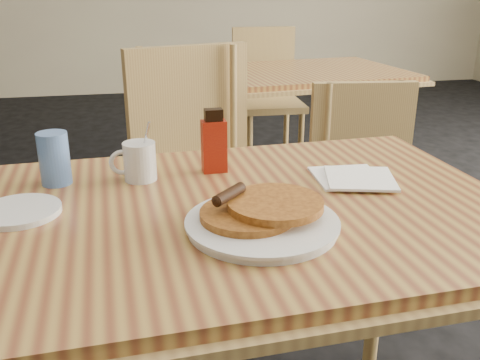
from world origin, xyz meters
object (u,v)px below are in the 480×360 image
Objects in this scene: main_table at (233,224)px; chair_neighbor_far at (266,86)px; syrup_bottle at (214,143)px; chair_neighbor_near at (349,164)px; pancake_plate at (262,218)px; chair_main_far at (194,166)px; neighbor_table at (296,79)px; coffee_mug at (139,161)px; blue_tumbler at (54,158)px.

chair_neighbor_far is (0.67, 2.34, -0.17)m from main_table.
syrup_bottle is at bearing 91.35° from main_table.
chair_neighbor_near is 1.19m from pancake_plate.
syrup_bottle is (-0.01, -0.52, 0.24)m from chair_main_far.
neighbor_table is at bearing 96.37° from chair_neighbor_near.
neighbor_table is 1.66m from coffee_mug.
neighbor_table is at bearing 70.78° from pancake_plate.
chair_main_far is 3.40× the size of pancake_plate.
chair_neighbor_far is at bearing 75.50° from pancake_plate.
pancake_plate is (-0.61, -1.74, 0.06)m from neighbor_table.
neighbor_table is 9.95× the size of blue_tumbler.
chair_neighbor_far is at bearing 70.81° from syrup_bottle.
chair_main_far is 0.61m from coffee_mug.
neighbor_table is 1.56m from syrup_bottle.
chair_neighbor_far is (0.66, 1.61, -0.05)m from chair_main_far.
coffee_mug is at bearing -119.81° from neighbor_table.
coffee_mug is at bearing -109.02° from chair_neighbor_far.
chair_main_far is at bearing 51.19° from coffee_mug.
coffee_mug is at bearing -125.66° from chair_main_far.
coffee_mug is (-0.22, 0.30, 0.03)m from pancake_plate.
chair_neighbor_far is 1.07× the size of chair_neighbor_near.
syrup_bottle reaches higher than pancake_plate.
chair_neighbor_near is (-0.03, -1.46, -0.03)m from chair_neighbor_far.
syrup_bottle reaches higher than main_table.
chair_neighbor_far is 2.32m from coffee_mug.
chair_neighbor_near is at bearing -3.95° from chair_main_far.
chair_neighbor_far is 2.39m from blue_tumbler.
syrup_bottle reaches higher than chair_neighbor_near.
chair_neighbor_far reaches higher than pancake_plate.
main_table is 1.10m from chair_neighbor_near.
chair_main_far reaches higher than main_table.
chair_neighbor_far is 2.25m from syrup_bottle.
chair_neighbor_far is 1.47m from chair_neighbor_near.
coffee_mug is 1.17× the size of blue_tumbler.
coffee_mug is at bearing 133.54° from main_table.
chair_neighbor_near is at bearing 33.77° from blue_tumbler.
main_table is 4.34× the size of pancake_plate.
main_table is at bearing -103.32° from chair_neighbor_far.
pancake_plate is (-0.63, -2.45, 0.23)m from chair_neighbor_far.
neighbor_table is at bearing -89.61° from chair_neighbor_far.
pancake_plate is at bearing -114.47° from chair_neighbor_near.
chair_neighbor_near is at bearing 58.69° from pancake_plate.
blue_tumbler is at bearing 179.79° from syrup_bottle.
neighbor_table is 0.73m from chair_neighbor_far.
chair_neighbor_near is at bearing 20.15° from coffee_mug.
main_table is 1.48× the size of chair_neighbor_near.
coffee_mug reaches higher than neighbor_table.
blue_tumbler is (-0.40, 0.32, 0.04)m from pancake_plate.
syrup_bottle is at bearing 96.51° from pancake_plate.
coffee_mug reaches higher than blue_tumbler.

